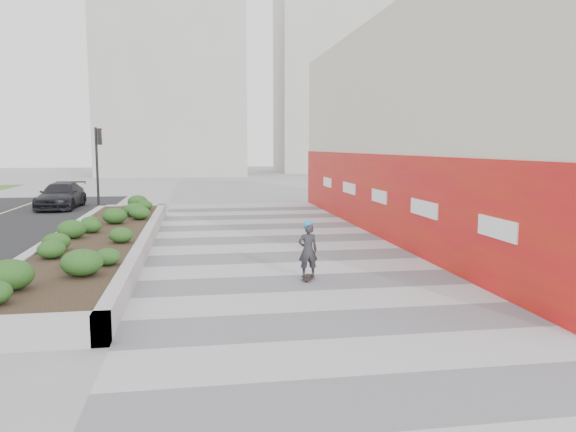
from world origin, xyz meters
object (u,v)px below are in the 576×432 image
traffic_signal_near (98,157)px  car_dark (61,196)px  skateboarder (308,250)px  planter (102,237)px

traffic_signal_near → car_dark: 3.99m
skateboarder → car_dark: 20.35m
traffic_signal_near → skateboarder: bearing=-64.5°
traffic_signal_near → skateboarder: (7.37, -15.43, -2.00)m
planter → traffic_signal_near: traffic_signal_near is taller
planter → skateboarder: 7.50m
planter → car_dark: (-4.10, 12.94, 0.26)m
planter → skateboarder: (5.64, -4.93, 0.34)m
skateboarder → planter: bearing=158.4°
planter → skateboarder: size_ratio=12.06×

